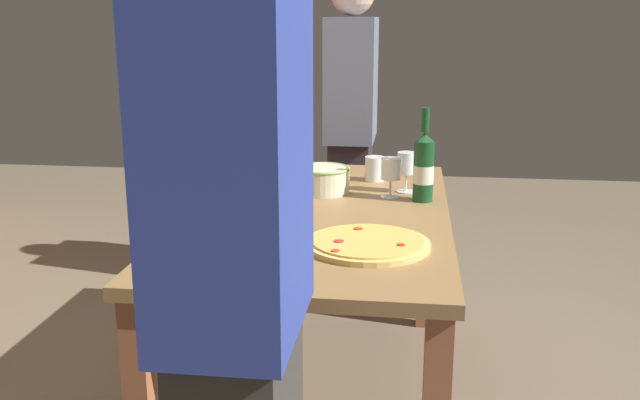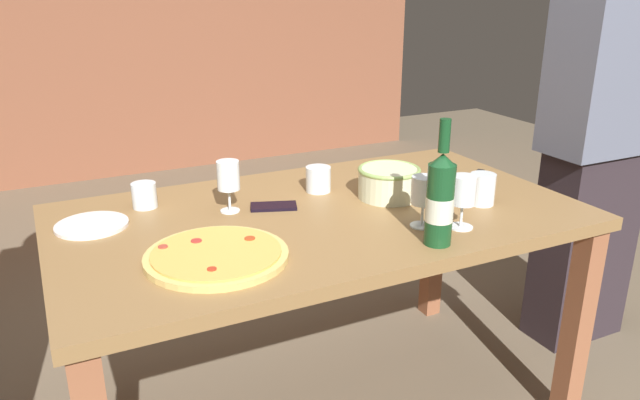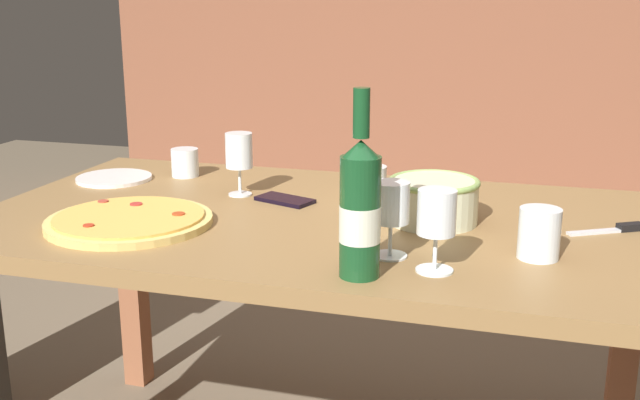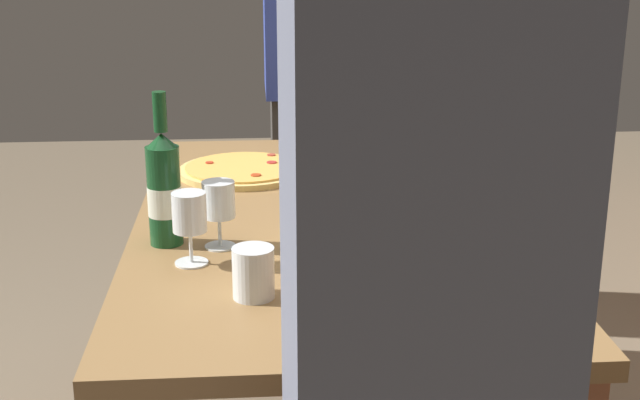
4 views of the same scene
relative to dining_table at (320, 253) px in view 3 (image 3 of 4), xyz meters
The scene contains 13 objects.
dining_table is the anchor object (origin of this frame).
pizza 0.45m from the dining_table, 153.66° to the right, with size 0.37×0.37×0.03m.
serving_bowl 0.30m from the dining_table, ahead, with size 0.21×0.21×0.10m.
wine_bottle 0.46m from the dining_table, 63.42° to the right, with size 0.08×0.08×0.34m.
wine_glass_near_pizza 0.35m from the dining_table, 153.90° to the left, with size 0.07×0.07×0.16m.
wine_glass_by_bottle 0.47m from the dining_table, 43.79° to the right, with size 0.07×0.07×0.16m.
wine_glass_far_left 0.37m from the dining_table, 48.28° to the right, with size 0.07×0.07×0.15m.
cup_amber 0.57m from the dining_table, 150.17° to the left, with size 0.08×0.08×0.08m, color white.
cup_ceramic 0.54m from the dining_table, 18.53° to the right, with size 0.08×0.08×0.10m, color white.
cup_spare 0.24m from the dining_table, 65.78° to the left, with size 0.08×0.08×0.09m, color white.
side_plate 0.68m from the dining_table, 164.72° to the left, with size 0.21×0.21×0.01m, color white.
cell_phone 0.18m from the dining_table, 142.24° to the left, with size 0.07×0.14×0.01m, color black.
pizza_knife 0.67m from the dining_table, ahead, with size 0.17×0.11×0.02m.
Camera 3 is at (0.48, -1.63, 1.25)m, focal length 42.44 mm.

